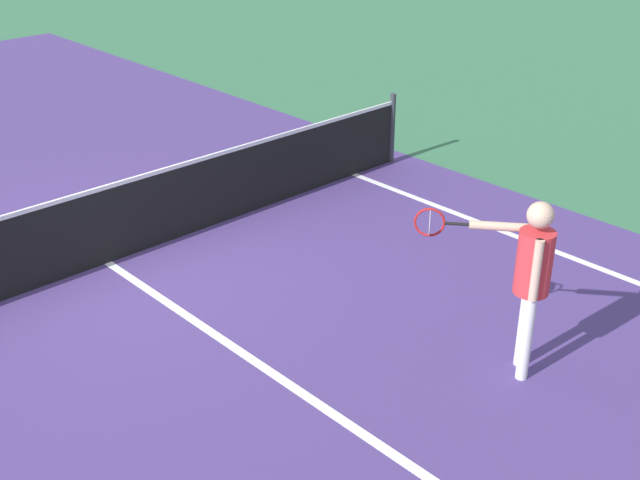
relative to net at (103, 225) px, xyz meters
The scene contains 5 objects.
ground_plane 0.49m from the net, ahead, with size 60.00×60.00×0.00m, color #38724C.
court_surface_inbounds 0.49m from the net, ahead, with size 10.62×24.40×0.00m, color #4C387A.
line_center_service 3.24m from the net, 90.00° to the right, with size 0.10×6.40×0.01m, color white.
net is the anchor object (origin of this frame).
player_near 4.89m from the net, 69.31° to the right, with size 0.71×1.11×1.73m.
Camera 1 is at (-3.93, -7.88, 4.49)m, focal length 45.62 mm.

